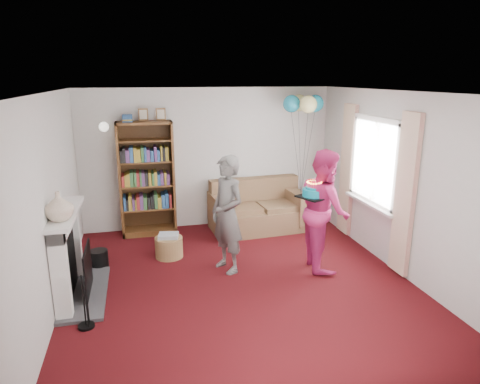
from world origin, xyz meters
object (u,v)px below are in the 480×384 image
object	(u,v)px
person_striped	(227,214)
sofa	(258,210)
bookcase	(147,180)
birthday_cake	(314,193)
person_magenta	(324,209)

from	to	relation	value
person_striped	sofa	bearing A→B (deg)	126.71
bookcase	person_striped	world-z (taller)	bookcase
bookcase	person_striped	distance (m)	2.09
bookcase	birthday_cake	size ratio (longest dim) A/B	5.71
person_striped	person_magenta	xyz separation A→B (m)	(1.36, -0.20, 0.03)
birthday_cake	person_striped	bearing A→B (deg)	168.02
sofa	person_striped	size ratio (longest dim) A/B	1.01
person_striped	birthday_cake	xyz separation A→B (m)	(1.17, -0.25, 0.31)
person_magenta	birthday_cake	distance (m)	0.34
person_magenta	birthday_cake	xyz separation A→B (m)	(-0.19, -0.05, 0.27)
bookcase	birthday_cake	world-z (taller)	bookcase
bookcase	person_magenta	size ratio (longest dim) A/B	1.26
sofa	birthday_cake	distance (m)	2.01
bookcase	person_magenta	world-z (taller)	bookcase
bookcase	person_striped	size ratio (longest dim) A/B	1.31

